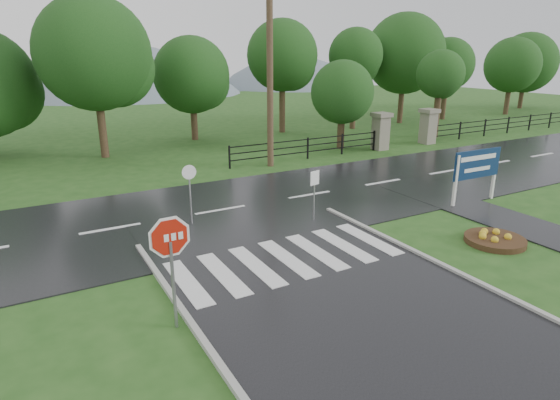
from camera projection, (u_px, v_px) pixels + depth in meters
ground at (412, 353)px, 9.38m from camera, size 120.00×120.00×0.00m
main_road at (221, 211)px, 17.68m from camera, size 90.00×8.00×0.04m
walkway at (507, 221)px, 16.67m from camera, size 2.20×11.00×0.04m
crosswalk at (287, 258)px, 13.51m from camera, size 6.50×2.80×0.02m
pillar_west at (381, 130)px, 28.38m from camera, size 1.00×1.00×2.24m
pillar_east at (428, 125)px, 30.25m from camera, size 1.00×1.00×2.24m
fence_west at (308, 146)px, 26.06m from camera, size 9.58×0.08×1.20m
fence_east at (530, 121)px, 35.42m from camera, size 20.58×0.08×1.20m
hills at (104, 201)px, 69.68m from camera, size 102.00×48.00×48.00m
treeline at (151, 146)px, 29.76m from camera, size 83.20×5.20×10.00m
stop_sign at (170, 247)px, 9.68m from camera, size 1.21×0.09×2.73m
estate_billboard at (477, 167)px, 18.22m from camera, size 2.45×0.12×2.15m
flower_bed at (495, 239)px, 14.70m from camera, size 1.84×1.84×0.37m
reg_sign_small at (315, 185)px, 16.23m from camera, size 0.40×0.11×1.84m
reg_sign_round at (190, 187)px, 15.88m from camera, size 0.50×0.06×2.14m
utility_pole_east at (270, 69)px, 23.13m from camera, size 1.69×0.56×9.72m
entrance_tree_left at (342, 92)px, 28.07m from camera, size 3.79×3.79×5.32m
entrance_tree_right at (440, 75)px, 31.64m from camera, size 3.22×3.22×5.91m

